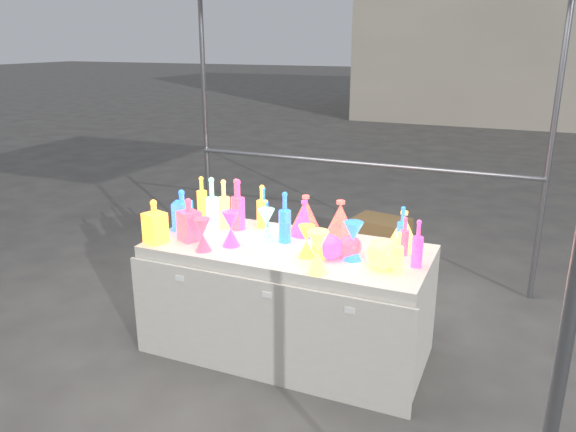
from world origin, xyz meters
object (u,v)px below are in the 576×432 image
at_px(display_table, 287,299).
at_px(lampshade_0, 306,215).
at_px(globe_0, 325,248).
at_px(bottle_0, 202,196).
at_px(hourglass_0, 203,235).
at_px(decanter_0, 155,221).
at_px(cardboard_box_closed, 381,237).

height_order(display_table, lampshade_0, lampshade_0).
distance_m(display_table, globe_0, 0.53).
height_order(display_table, bottle_0, bottle_0).
bearing_deg(hourglass_0, display_table, 31.74).
bearing_deg(decanter_0, globe_0, 26.95).
bearing_deg(cardboard_box_closed, globe_0, -74.91).
distance_m(decanter_0, hourglass_0, 0.36).
height_order(decanter_0, lampshade_0, decanter_0).
height_order(bottle_0, lampshade_0, bottle_0).
distance_m(bottle_0, decanter_0, 0.64).
bearing_deg(globe_0, hourglass_0, -165.69).
relative_size(display_table, hourglass_0, 8.76).
xyz_separation_m(decanter_0, globe_0, (1.10, 0.19, -0.08)).
relative_size(display_table, cardboard_box_closed, 3.63).
distance_m(decanter_0, globe_0, 1.12).
xyz_separation_m(hourglass_0, lampshade_0, (0.47, 0.56, 0.03)).
bearing_deg(cardboard_box_closed, display_table, -83.03).
distance_m(bottle_0, lampshade_0, 0.87).
height_order(cardboard_box_closed, lampshade_0, lampshade_0).
relative_size(bottle_0, hourglass_0, 1.43).
relative_size(decanter_0, globe_0, 1.79).
relative_size(bottle_0, lampshade_0, 1.12).
bearing_deg(globe_0, display_table, 162.38).
height_order(hourglass_0, lampshade_0, lampshade_0).
height_order(decanter_0, hourglass_0, decanter_0).
bearing_deg(globe_0, bottle_0, 158.39).
bearing_deg(display_table, cardboard_box_closed, 86.13).
bearing_deg(decanter_0, bottle_0, 110.77).
relative_size(display_table, decanter_0, 6.32).
relative_size(display_table, globe_0, 11.35).
relative_size(hourglass_0, lampshade_0, 0.79).
bearing_deg(bottle_0, decanter_0, -86.57).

